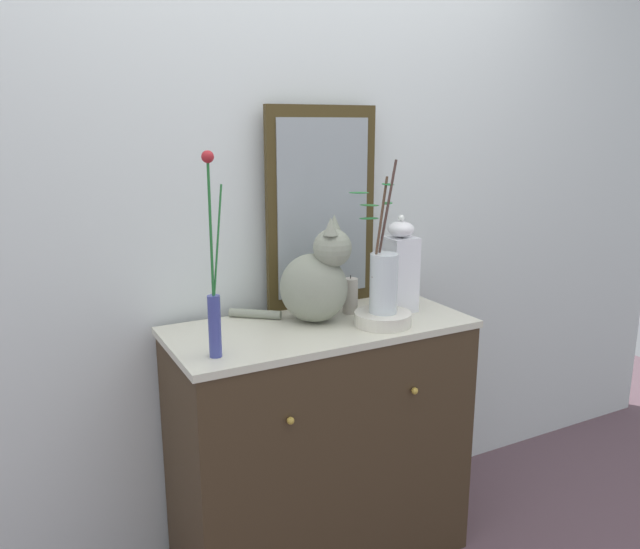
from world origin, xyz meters
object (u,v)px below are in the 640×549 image
sideboard (320,444)px  jar_lidded_porcelain (400,268)px  mirror_leaning (322,208)px  cat_sitting (316,280)px  vase_slim_green (214,297)px  vase_glass_clear (383,279)px  bowl_porcelain (383,318)px  candle_pillar (350,296)px

sideboard → jar_lidded_porcelain: size_ratio=2.94×
mirror_leaning → cat_sitting: mirror_leaning is taller
vase_slim_green → vase_glass_clear: (0.62, 0.02, -0.02)m
sideboard → vase_slim_green: size_ratio=1.74×
bowl_porcelain → candle_pillar: candle_pillar is taller
mirror_leaning → sideboard: bearing=-119.5°
sideboard → mirror_leaning: 0.88m
vase_glass_clear → bowl_porcelain: bearing=-88.3°
mirror_leaning → cat_sitting: bearing=-122.9°
vase_glass_clear → vase_slim_green: bearing=-177.7°
mirror_leaning → jar_lidded_porcelain: size_ratio=2.07×
cat_sitting → candle_pillar: 0.19m
cat_sitting → vase_glass_clear: bearing=-35.7°
cat_sitting → candle_pillar: bearing=12.6°
vase_glass_clear → candle_pillar: 0.20m
vase_glass_clear → jar_lidded_porcelain: 0.19m
sideboard → candle_pillar: candle_pillar is taller
cat_sitting → vase_slim_green: 0.46m
jar_lidded_porcelain → vase_slim_green: bearing=-169.8°
sideboard → jar_lidded_porcelain: bearing=1.1°
cat_sitting → vase_glass_clear: 0.23m
bowl_porcelain → candle_pillar: 0.18m
mirror_leaning → vase_slim_green: size_ratio=1.23×
vase_slim_green → bowl_porcelain: 0.64m
cat_sitting → vase_glass_clear: size_ratio=0.77×
mirror_leaning → cat_sitting: size_ratio=1.85×
bowl_porcelain → mirror_leaning: bearing=101.4°
bowl_porcelain → vase_slim_green: bearing=-178.0°
cat_sitting → sideboard: bearing=-92.7°
vase_slim_green → jar_lidded_porcelain: vase_slim_green is taller
cat_sitting → jar_lidded_porcelain: bearing=-3.9°
vase_slim_green → candle_pillar: vase_slim_green is taller
vase_slim_green → jar_lidded_porcelain: (0.77, 0.14, -0.02)m
sideboard → cat_sitting: 0.62m
sideboard → bowl_porcelain: 0.54m
vase_slim_green → vase_glass_clear: size_ratio=1.17×
vase_slim_green → vase_glass_clear: bearing=2.3°
vase_slim_green → bowl_porcelain: vase_slim_green is taller
mirror_leaning → candle_pillar: mirror_leaning is taller
cat_sitting → vase_glass_clear: vase_glass_clear is taller
vase_glass_clear → jar_lidded_porcelain: bearing=37.3°
vase_slim_green → mirror_leaning: bearing=32.6°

